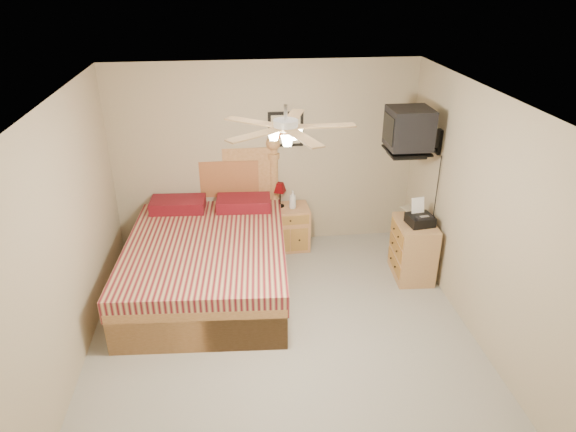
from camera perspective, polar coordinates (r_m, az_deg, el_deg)
The scene contains 16 objects.
floor at distance 5.50m, azimuth -0.45°, elevation -13.85°, with size 4.50×4.50×0.00m, color gray.
ceiling at distance 4.34m, azimuth -0.56°, elevation 12.35°, with size 4.00×4.50×0.04m, color white.
wall_back at distance 6.85m, azimuth -2.54°, elevation 6.61°, with size 4.00×0.04×2.50m, color tan.
wall_left at distance 5.02m, azimuth -23.88°, elevation -3.38°, with size 0.04×4.50×2.50m, color tan.
wall_right at distance 5.36m, azimuth 21.27°, elevation -0.99°, with size 0.04×4.50×2.50m, color tan.
bed at distance 6.00m, azimuth -9.26°, elevation -1.73°, with size 1.80×2.36×1.53m, color #A66D38, non-canonical shape.
nightstand at distance 7.02m, azimuth -0.01°, elevation -1.26°, with size 0.56×0.42×0.61m, color #AE724C.
table_lamp at distance 6.85m, azimuth -0.89°, elevation 2.38°, with size 0.18×0.18×0.34m, color #510205, non-canonical shape.
lotion_bottle at distance 6.81m, azimuth 0.52°, elevation 1.84°, with size 0.10×0.10×0.25m, color white.
framed_picture at distance 6.74m, azimuth -0.27°, elevation 9.62°, with size 0.46×0.04×0.46m, color black.
dresser at distance 6.54m, azimuth 13.74°, elevation -3.62°, with size 0.44×0.63×0.74m, color #AE734D.
fax_machine at distance 6.27m, azimuth 14.56°, elevation 0.35°, with size 0.29×0.31×0.31m, color black, non-canonical shape.
magazine_lower at distance 6.51m, azimuth 13.22°, elevation 0.14°, with size 0.20×0.27×0.03m, color beige.
magazine_upper at distance 6.53m, azimuth 13.16°, elevation 0.45°, with size 0.22×0.30×0.02m, color gray.
wall_tv at distance 6.20m, azimuth 14.60°, elevation 9.13°, with size 0.56×0.46×0.58m, color black, non-canonical shape.
ceiling_fan at distance 4.18m, azimuth -0.26°, elevation 9.84°, with size 1.14×1.14×0.28m, color silver, non-canonical shape.
Camera 1 is at (-0.45, -4.19, 3.53)m, focal length 32.00 mm.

